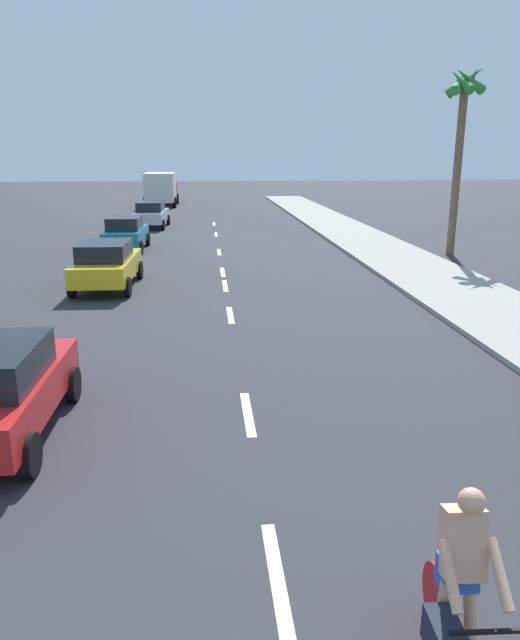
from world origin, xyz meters
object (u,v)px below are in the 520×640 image
Objects in this scene: parked_car_teal at (126,232)px; cyclist at (458,598)px; palm_tree_far at (462,113)px; delivery_truck at (161,188)px; parked_car_yellow at (107,263)px; parked_car_silver at (151,214)px.

cyclist is at bearing -74.81° from parked_car_teal.
parked_car_teal is at bearing 169.41° from palm_tree_far.
delivery_truck is 30.72m from palm_tree_far.
cyclist is at bearing -69.58° from parked_car_yellow.
parked_car_yellow is at bearing -87.06° from parked_car_silver.
cyclist is 0.43× the size of parked_car_yellow.
parked_car_teal is (-5.64, 23.90, 0.00)m from cyclist.
parked_car_yellow is 1.06× the size of parked_car_teal.
parked_car_silver is (0.12, 16.71, -0.00)m from parked_car_yellow.
parked_car_silver is at bearing -78.06° from cyclist.
palm_tree_far is at bearing -35.59° from parked_car_silver.
parked_car_silver is 0.66× the size of delivery_truck.
parked_car_teal is 0.63× the size of delivery_truck.
delivery_truck is (-0.26, 32.03, 0.67)m from parked_car_yellow.
delivery_truck is at bearing 92.46° from parked_car_yellow.
delivery_truck reaches higher than parked_car_teal.
parked_car_teal is at bearing 94.50° from parked_car_yellow.
palm_tree_far reaches higher than parked_car_silver.
parked_car_yellow is at bearing -88.71° from delivery_truck.
parked_car_yellow is at bearing -159.51° from palm_tree_far.
palm_tree_far is (8.93, 21.18, 5.16)m from cyclist.
palm_tree_far is (14.22, 5.31, 5.16)m from parked_car_yellow.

